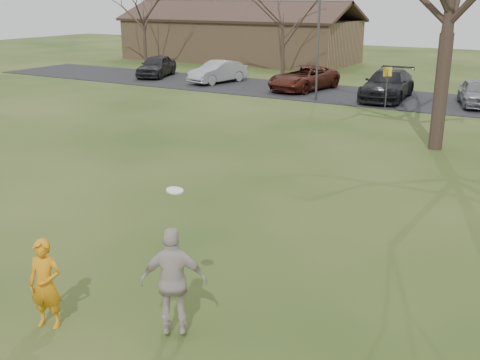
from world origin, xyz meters
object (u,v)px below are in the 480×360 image
at_px(car_3, 387,85).
at_px(lamp_post, 319,25).
at_px(car_4, 477,93).
at_px(building, 239,38).
at_px(catching_play, 174,281).
at_px(car_1, 218,72).
at_px(car_2, 304,78).
at_px(player_defender, 46,284).
at_px(car_0, 156,66).

distance_m(car_3, lamp_post, 5.01).
bearing_deg(car_4, building, 132.68).
bearing_deg(car_4, catching_play, -108.31).
bearing_deg(car_1, car_2, 12.39).
relative_size(player_defender, lamp_post, 0.26).
distance_m(car_1, lamp_post, 9.14).
xyz_separation_m(player_defender, building, (-18.97, 38.73, 1.13)).
relative_size(car_2, car_3, 0.94).
height_order(car_2, car_4, car_2).
xyz_separation_m(car_1, lamp_post, (8.10, -2.75, 3.22)).
relative_size(player_defender, car_2, 0.31).
xyz_separation_m(player_defender, car_4, (2.91, 25.64, -0.08)).
relative_size(catching_play, building, 0.12).
bearing_deg(car_0, player_defender, -72.90).
relative_size(catching_play, lamp_post, 0.39).
bearing_deg(car_1, car_3, 8.84).
relative_size(car_4, lamp_post, 0.64).
distance_m(car_0, lamp_post, 14.08).
bearing_deg(lamp_post, player_defender, -77.93).
height_order(car_1, lamp_post, lamp_post).
xyz_separation_m(car_1, car_3, (11.40, -0.67, 0.09)).
bearing_deg(car_0, car_2, -19.15).
height_order(car_3, lamp_post, lamp_post).
bearing_deg(player_defender, car_3, 73.79).
bearing_deg(building, car_1, -65.15).
bearing_deg(lamp_post, building, 132.09).
distance_m(car_3, catching_play, 24.78).
xyz_separation_m(car_0, lamp_post, (13.38, -3.04, 3.18)).
bearing_deg(player_defender, building, 96.12).
height_order(car_0, car_3, car_3).
distance_m(player_defender, car_3, 25.37).
bearing_deg(car_0, building, 75.05).
height_order(car_3, catching_play, catching_play).
relative_size(player_defender, car_4, 0.40).
height_order(car_2, building, building).
relative_size(player_defender, car_0, 0.36).
relative_size(car_2, building, 0.25).
bearing_deg(car_0, lamp_post, -30.61).
bearing_deg(car_3, player_defender, -90.35).
height_order(car_4, catching_play, catching_play).
xyz_separation_m(player_defender, car_0, (-18.34, 26.27, -0.01)).
xyz_separation_m(car_3, catching_play, (3.75, -24.50, 0.21)).
bearing_deg(catching_play, car_0, 128.75).
bearing_deg(car_2, lamp_post, -44.65).
distance_m(player_defender, catching_play, 2.25).
xyz_separation_m(car_0, car_3, (16.68, -0.95, 0.04)).
relative_size(car_3, car_4, 1.37).
bearing_deg(car_4, car_0, 161.88).
bearing_deg(car_4, lamp_post, -179.43).
distance_m(player_defender, lamp_post, 23.97).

